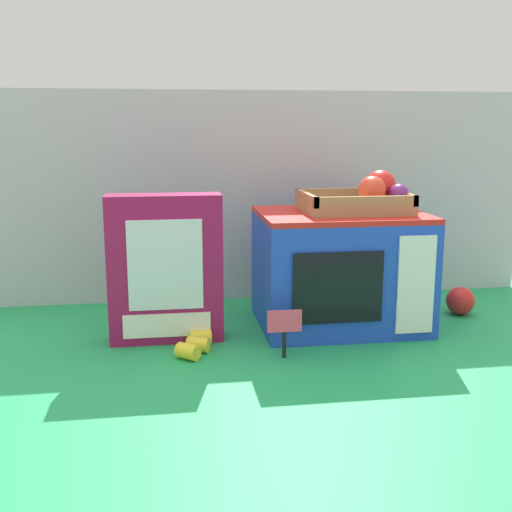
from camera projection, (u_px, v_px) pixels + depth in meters
name	position (u px, v px, depth m)	size (l,w,h in m)	color
ground_plane	(251.00, 333.00, 1.43)	(1.70, 1.70, 0.00)	#219E54
display_back_panel	(234.00, 197.00, 1.68)	(1.61, 0.03, 0.55)	#B7BABF
toy_microwave	(340.00, 269.00, 1.47)	(0.37, 0.29, 0.27)	blue
food_groups_crate	(363.00, 199.00, 1.45)	(0.23, 0.19, 0.09)	#A37F51
cookie_set_box	(165.00, 269.00, 1.35)	(0.24, 0.08, 0.32)	#99144C
price_sign	(284.00, 326.00, 1.26)	(0.07, 0.01, 0.10)	black
loose_toy_banana	(196.00, 344.00, 1.31)	(0.08, 0.12, 0.03)	yellow
loose_toy_apple	(460.00, 301.00, 1.56)	(0.07, 0.07, 0.07)	red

